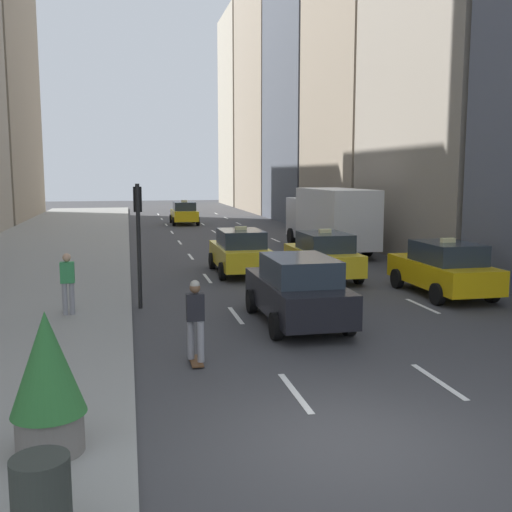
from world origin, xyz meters
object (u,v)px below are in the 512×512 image
at_px(taxi_lead, 240,251).
at_px(planter_with_shrub, 48,380).
at_px(trash_can, 42,500).
at_px(taxi_fourth, 184,213).
at_px(skateboarder, 195,318).
at_px(traffic_light_pole, 138,225).
at_px(box_truck, 329,217).
at_px(taxi_third, 443,268).
at_px(pedestrian_mid_block, 68,281).
at_px(sedan_black_near, 297,290).
at_px(taxi_second, 323,255).

bearing_deg(taxi_lead, planter_with_shrub, -110.04).
bearing_deg(trash_can, taxi_fourth, 82.65).
distance_m(taxi_fourth, skateboarder, 34.32).
bearing_deg(traffic_light_pole, box_truck, 48.97).
bearing_deg(taxi_third, pedestrian_mid_block, -175.45).
distance_m(taxi_fourth, planter_with_shrub, 38.42).
bearing_deg(box_truck, taxi_fourth, 107.55).
relative_size(sedan_black_near, trash_can, 5.11).
xyz_separation_m(skateboarder, planter_with_shrub, (-2.40, -3.85, 0.19)).
relative_size(taxi_lead, box_truck, 0.52).
distance_m(planter_with_shrub, traffic_light_pole, 9.55).
relative_size(taxi_fourth, planter_with_shrub, 2.26).
distance_m(taxi_lead, box_truck, 8.03).
xyz_separation_m(taxi_third, box_truck, (0.00, 11.19, 0.83)).
bearing_deg(skateboarder, planter_with_shrub, -121.90).
distance_m(sedan_black_near, box_truck, 14.88).
relative_size(taxi_lead, sedan_black_near, 0.96).
relative_size(taxi_second, box_truck, 0.52).
height_order(taxi_fourth, skateboarder, taxi_fourth).
bearing_deg(skateboarder, traffic_light_pole, 100.36).
xyz_separation_m(taxi_lead, taxi_second, (2.80, -1.75, 0.00)).
relative_size(taxi_third, traffic_light_pole, 1.22).
height_order(taxi_lead, taxi_third, same).
distance_m(planter_with_shrub, pedestrian_mid_block, 8.25).
distance_m(taxi_third, taxi_fourth, 29.43).
xyz_separation_m(taxi_fourth, skateboarder, (-2.94, -34.19, 0.08)).
relative_size(taxi_third, planter_with_shrub, 2.26).
bearing_deg(trash_can, pedestrian_mid_block, 93.74).
relative_size(taxi_second, trash_can, 4.89).
relative_size(taxi_fourth, pedestrian_mid_block, 2.67).
bearing_deg(taxi_second, taxi_lead, 148.07).
distance_m(sedan_black_near, skateboarder, 4.01).
xyz_separation_m(taxi_third, trash_can, (-10.77, -11.21, -0.28)).
relative_size(taxi_third, skateboarder, 2.52).
bearing_deg(taxi_second, sedan_black_near, -113.89).
bearing_deg(planter_with_shrub, taxi_second, 57.74).
relative_size(box_truck, skateboarder, 4.81).
distance_m(taxi_third, skateboarder, 10.05).
bearing_deg(taxi_lead, taxi_fourth, 90.00).
height_order(taxi_lead, trash_can, taxi_lead).
bearing_deg(sedan_black_near, skateboarder, -137.22).
bearing_deg(taxi_third, trash_can, -133.86).
relative_size(box_truck, planter_with_shrub, 4.31).
xyz_separation_m(taxi_fourth, traffic_light_pole, (-3.95, -28.68, 1.53)).
xyz_separation_m(taxi_second, trash_can, (-7.97, -14.96, -0.28)).
bearing_deg(skateboarder, sedan_black_near, 42.78).
bearing_deg(taxi_lead, taxi_third, -44.44).
bearing_deg(taxi_third, taxi_lead, 135.56).
distance_m(taxi_third, trash_can, 15.55).
relative_size(taxi_second, taxi_third, 1.00).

